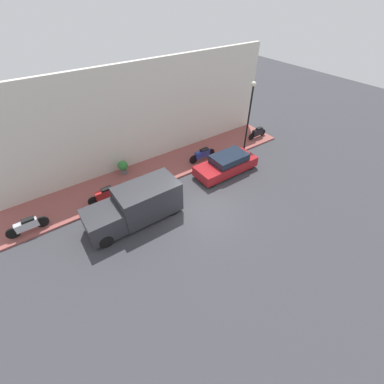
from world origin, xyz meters
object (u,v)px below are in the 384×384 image
parked_car (227,164)px  motorcycle_red (105,194)px  streetlamp (250,108)px  motorcycle_black (257,133)px  scooter_silver (27,225)px  delivery_van (135,206)px  motorcycle_blue (202,154)px  potted_plant (123,167)px

parked_car → motorcycle_red: parked_car is taller
streetlamp → motorcycle_red: bearing=88.5°
motorcycle_black → scooter_silver: bearing=91.4°
scooter_silver → parked_car: bearing=-98.0°
parked_car → delivery_van: (-0.59, 6.90, 0.37)m
motorcycle_blue → parked_car: bearing=-164.9°
delivery_van → motorcycle_black: size_ratio=2.76×
parked_car → streetlamp: (1.49, -3.14, 2.63)m
motorcycle_red → motorcycle_blue: bearing=-88.4°
motorcycle_blue → scooter_silver: (-0.31, 11.33, -0.02)m
parked_car → potted_plant: (3.67, 5.79, 0.02)m
delivery_van → streetlamp: size_ratio=1.03×
motorcycle_red → delivery_van: bearing=-160.5°
potted_plant → motorcycle_black: bearing=-98.2°
potted_plant → motorcycle_red: bearing=134.3°
parked_car → delivery_van: delivery_van is taller
motorcycle_red → streetlamp: (-0.28, -10.87, 2.70)m
motorcycle_blue → motorcycle_red: bearing=91.6°
motorcycle_black → potted_plant: bearing=81.8°
delivery_van → potted_plant: size_ratio=5.34×
scooter_silver → streetlamp: (-0.18, -15.01, 2.69)m
motorcycle_blue → motorcycle_black: 5.66m
delivery_van → motorcycle_blue: (2.56, -6.36, -0.41)m
scooter_silver → streetlamp: 15.25m
motorcycle_red → potted_plant: size_ratio=2.18×
scooter_silver → delivery_van: bearing=-114.4°
motorcycle_blue → potted_plant: potted_plant is taller
streetlamp → potted_plant: bearing=76.3°
parked_car → potted_plant: bearing=57.6°
delivery_van → streetlamp: bearing=-78.3°
potted_plant → scooter_silver: bearing=108.2°
motorcycle_blue → motorcycle_black: motorcycle_blue is taller
motorcycle_red → potted_plant: 2.71m
motorcycle_blue → delivery_van: bearing=111.9°
parked_car → potted_plant: parked_car is taller
delivery_van → motorcycle_black: 12.32m
motorcycle_black → scooter_silver: (-0.43, 16.99, 0.02)m
motorcycle_black → scooter_silver: 17.00m
delivery_van → potted_plant: 4.41m
parked_car → potted_plant: 6.86m
motorcycle_blue → scooter_silver: motorcycle_blue is taller
scooter_silver → streetlamp: streetlamp is taller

